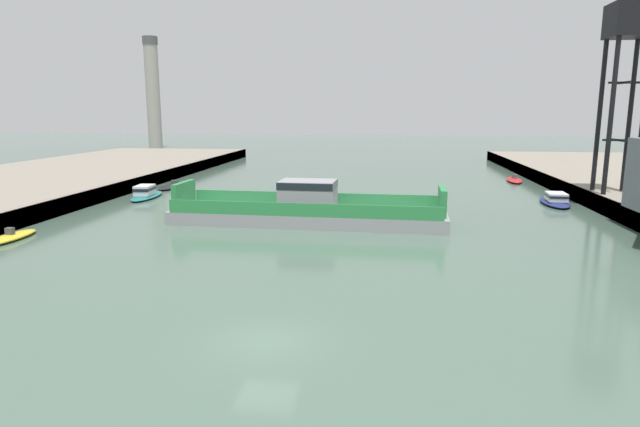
{
  "coord_description": "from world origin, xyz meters",
  "views": [
    {
      "loc": [
        4.81,
        -20.48,
        9.43
      ],
      "look_at": [
        0.0,
        18.14,
        2.0
      ],
      "focal_mm": 30.05,
      "sensor_mm": 36.0,
      "label": 1
    }
  ],
  "objects": [
    {
      "name": "crane_tower",
      "position": [
        26.94,
        34.64,
        15.83
      ],
      "size": [
        3.68,
        3.68,
        17.69
      ],
      "color": "black",
      "rests_on": "quay_right"
    },
    {
      "name": "moored_boat_far_right",
      "position": [
        22.21,
        54.9,
        0.25
      ],
      "size": [
        2.57,
        6.73,
        0.97
      ],
      "color": "red",
      "rests_on": "ground"
    },
    {
      "name": "chain_ferry",
      "position": [
        -1.79,
        24.19,
        1.1
      ],
      "size": [
        23.67,
        6.87,
        3.67
      ],
      "color": "#939399",
      "rests_on": "ground"
    },
    {
      "name": "ground_plane",
      "position": [
        0.0,
        0.0,
        0.0
      ],
      "size": [
        400.0,
        400.0,
        0.0
      ],
      "primitive_type": "plane",
      "color": "#4C6656"
    },
    {
      "name": "moored_boat_near_right",
      "position": [
        -21.74,
        43.85,
        0.22
      ],
      "size": [
        2.69,
        7.89,
        0.91
      ],
      "color": "black",
      "rests_on": "ground"
    },
    {
      "name": "moored_boat_near_left",
      "position": [
        -22.88,
        15.16,
        0.24
      ],
      "size": [
        1.64,
        5.38,
        0.94
      ],
      "color": "yellow",
      "rests_on": "ground"
    },
    {
      "name": "moored_boat_mid_right",
      "position": [
        22.17,
        36.52,
        0.47
      ],
      "size": [
        3.1,
        7.51,
        1.27
      ],
      "color": "navy",
      "rests_on": "ground"
    },
    {
      "name": "smokestack_distant_a",
      "position": [
        -55.37,
        114.25,
        15.05
      ],
      "size": [
        3.75,
        3.75,
        28.11
      ],
      "color": "#9E998E",
      "rests_on": "ground"
    },
    {
      "name": "moored_boat_mid_left",
      "position": [
        -21.57,
        35.24,
        0.56
      ],
      "size": [
        2.99,
        7.6,
        1.47
      ],
      "color": "#237075",
      "rests_on": "ground"
    }
  ]
}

